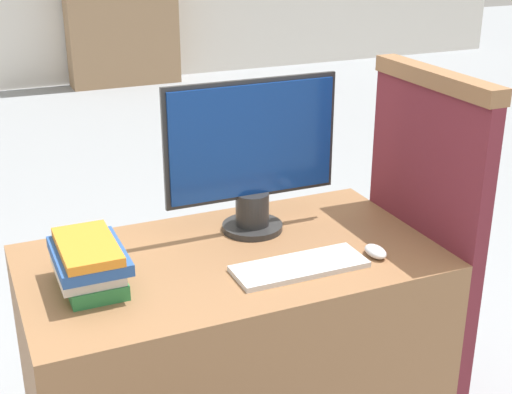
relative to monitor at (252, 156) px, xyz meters
name	(u,v)px	position (x,y,z in m)	size (l,w,h in m)	color
desk	(233,363)	(-0.13, -0.15, -0.63)	(1.24, 0.69, 0.76)	#8C603D
carrel_divider	(419,260)	(0.51, -0.22, -0.36)	(0.07, 0.56, 1.28)	maroon
monitor	(252,156)	(0.00, 0.00, 0.00)	(0.57, 0.20, 0.49)	#282828
keyboard	(300,266)	(0.02, -0.31, -0.24)	(0.39, 0.15, 0.02)	silver
mouse	(375,251)	(0.26, -0.33, -0.23)	(0.05, 0.09, 0.03)	silver
book_stack	(89,263)	(-0.56, -0.18, -0.18)	(0.18, 0.27, 0.14)	#2D7F42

